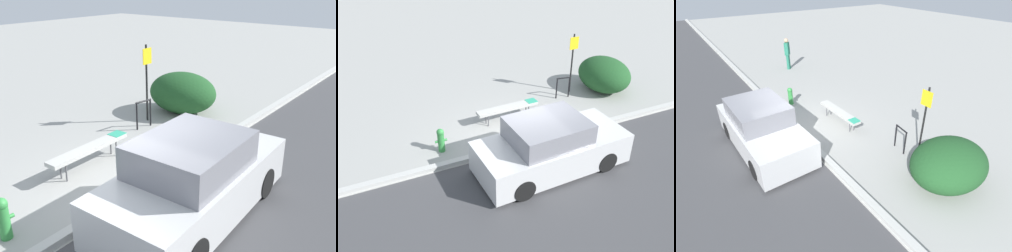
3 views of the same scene
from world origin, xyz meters
TOP-DOWN VIEW (x-y plane):
  - ground_plane at (0.00, 0.00)m, footprint 60.00×60.00m
  - curb at (0.00, 0.00)m, footprint 60.00×0.20m
  - bench at (0.29, 1.64)m, footprint 2.20×0.41m
  - bike_rack at (2.87, 2.28)m, footprint 0.55×0.14m
  - sign_post at (3.40, 2.59)m, footprint 0.36×0.08m
  - fire_hydrant at (-2.29, 0.79)m, footprint 0.36×0.22m
  - shrub_hedge at (4.69, 2.22)m, footprint 1.83×2.26m
  - pedestrian at (-6.82, 2.71)m, footprint 0.45×0.42m
  - parked_car_near at (0.21, -1.27)m, footprint 4.25×1.90m

SIDE VIEW (x-z plane):
  - ground_plane at x=0.00m, z-range 0.00..0.00m
  - curb at x=0.00m, z-range 0.00..0.13m
  - fire_hydrant at x=-2.29m, z-range 0.03..0.79m
  - bench at x=0.29m, z-range 0.20..0.71m
  - bike_rack at x=2.87m, z-range 0.09..0.91m
  - shrub_hedge at x=4.69m, z-range 0.00..1.29m
  - parked_car_near at x=0.21m, z-range -0.09..1.47m
  - pedestrian at x=-6.82m, z-range 0.06..1.83m
  - sign_post at x=3.40m, z-range 0.23..2.53m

